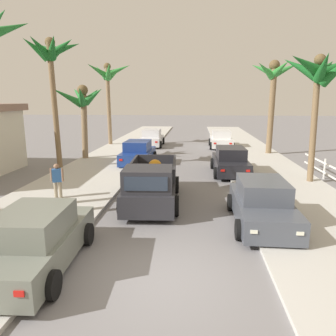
{
  "coord_description": "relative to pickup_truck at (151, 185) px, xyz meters",
  "views": [
    {
      "loc": [
        0.78,
        -6.82,
        4.17
      ],
      "look_at": [
        -0.38,
        6.88,
        1.2
      ],
      "focal_mm": 34.01,
      "sensor_mm": 36.0,
      "label": 1
    }
  ],
  "objects": [
    {
      "name": "ground_plane",
      "position": [
        0.93,
        -5.45,
        -0.78
      ],
      "size": [
        160.0,
        160.0,
        0.0
      ],
      "primitive_type": "plane",
      "color": "slate"
    },
    {
      "name": "sidewalk_left",
      "position": [
        -4.06,
        6.55,
        -0.72
      ],
      "size": [
        4.66,
        60.0,
        0.12
      ],
      "primitive_type": "cube",
      "color": "beige",
      "rests_on": "ground"
    },
    {
      "name": "sidewalk_right",
      "position": [
        5.91,
        6.55,
        -0.72
      ],
      "size": [
        4.66,
        60.0,
        0.12
      ],
      "primitive_type": "cube",
      "color": "beige",
      "rests_on": "ground"
    },
    {
      "name": "curb_left",
      "position": [
        -3.13,
        6.55,
        -0.73
      ],
      "size": [
        0.16,
        60.0,
        0.1
      ],
      "primitive_type": "cube",
      "color": "silver",
      "rests_on": "ground"
    },
    {
      "name": "curb_right",
      "position": [
        4.99,
        6.55,
        -0.73
      ],
      "size": [
        0.16,
        60.0,
        0.1
      ],
      "primitive_type": "cube",
      "color": "silver",
      "rests_on": "ground"
    },
    {
      "name": "pickup_truck",
      "position": [
        0.0,
        0.0,
        0.0
      ],
      "size": [
        2.41,
        5.3,
        1.8
      ],
      "color": "#28282D",
      "rests_on": "ground"
    },
    {
      "name": "car_left_near",
      "position": [
        -2.17,
        16.37,
        -0.07
      ],
      "size": [
        2.05,
        4.27,
        1.54
      ],
      "color": "silver",
      "rests_on": "ground"
    },
    {
      "name": "car_right_near",
      "position": [
        -1.99,
        8.11,
        -0.07
      ],
      "size": [
        2.08,
        4.28,
        1.54
      ],
      "color": "navy",
      "rests_on": "ground"
    },
    {
      "name": "car_left_mid",
      "position": [
        -2.21,
        -5.2,
        -0.07
      ],
      "size": [
        2.15,
        4.32,
        1.54
      ],
      "color": "slate",
      "rests_on": "ground"
    },
    {
      "name": "car_right_mid",
      "position": [
        3.75,
        5.73,
        -0.07
      ],
      "size": [
        2.08,
        4.29,
        1.54
      ],
      "color": "black",
      "rests_on": "ground"
    },
    {
      "name": "car_left_far",
      "position": [
        4.01,
        -1.8,
        -0.07
      ],
      "size": [
        2.05,
        4.27,
        1.54
      ],
      "color": "#474C56",
      "rests_on": "ground"
    },
    {
      "name": "car_right_far",
      "position": [
        4.02,
        15.94,
        -0.07
      ],
      "size": [
        2.04,
        4.27,
        1.54
      ],
      "color": "silver",
      "rests_on": "ground"
    },
    {
      "name": "palm_tree_right_fore",
      "position": [
        7.64,
        4.09,
        4.62
      ],
      "size": [
        3.79,
        3.75,
        6.38
      ],
      "color": "brown",
      "rests_on": "ground"
    },
    {
      "name": "palm_tree_left_mid",
      "position": [
        7.41,
        12.49,
        4.75
      ],
      "size": [
        3.53,
        3.57,
        7.0
      ],
      "color": "brown",
      "rests_on": "ground"
    },
    {
      "name": "palm_tree_right_mid",
      "position": [
        -6.0,
        16.41,
        5.24
      ],
      "size": [
        3.77,
        4.15,
        7.38
      ],
      "color": "#846B4C",
      "rests_on": "ground"
    },
    {
      "name": "palm_tree_left_back",
      "position": [
        -6.46,
        5.96,
        5.7
      ],
      "size": [
        3.02,
        3.14,
        7.67
      ],
      "color": "brown",
      "rests_on": "ground"
    },
    {
      "name": "palm_tree_right_back",
      "position": [
        -6.06,
        9.49,
        3.28
      ],
      "size": [
        3.46,
        3.38,
        5.17
      ],
      "color": "#846B4C",
      "rests_on": "ground"
    },
    {
      "name": "pedestrian",
      "position": [
        -3.96,
        0.1,
        0.13
      ],
      "size": [
        0.57,
        0.36,
        1.59
      ],
      "color": "gray",
      "rests_on": "ground"
    }
  ]
}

